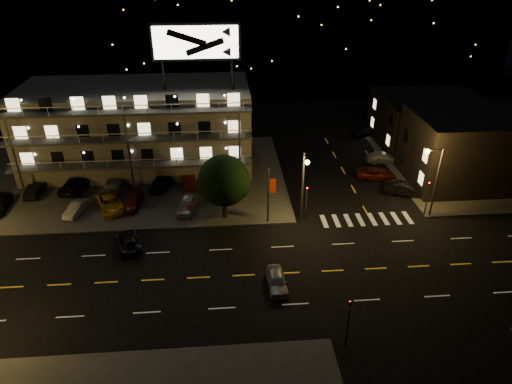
{
  "coord_description": "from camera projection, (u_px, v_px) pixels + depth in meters",
  "views": [
    {
      "loc": [
        0.54,
        -31.85,
        26.09
      ],
      "look_at": [
        3.73,
        8.0,
        3.99
      ],
      "focal_mm": 32.0,
      "sensor_mm": 36.0,
      "label": 1
    }
  ],
  "objects": [
    {
      "name": "curb_nw",
      "position": [
        107.0,
        179.0,
        56.8
      ],
      "size": [
        44.0,
        24.0,
        0.15
      ],
      "primitive_type": "cube",
      "color": "#3A3A37",
      "rests_on": "ground"
    },
    {
      "name": "lot_car_3",
      "position": [
        132.0,
        201.0,
        50.44
      ],
      "size": [
        2.46,
        4.64,
        1.28
      ],
      "primitive_type": "imported",
      "rotation": [
        0.0,
        0.0,
        -0.16
      ],
      "color": "#60180D",
      "rests_on": "curb_nw"
    },
    {
      "name": "lot_car_8",
      "position": [
        161.0,
        182.0,
        54.23
      ],
      "size": [
        2.92,
        4.78,
        1.52
      ],
      "primitive_type": "imported",
      "rotation": [
        0.0,
        0.0,
        2.87
      ],
      "color": "black",
      "rests_on": "curb_nw"
    },
    {
      "name": "road_car_west",
      "position": [
        128.0,
        242.0,
        43.94
      ],
      "size": [
        3.52,
        5.09,
        1.29
      ],
      "primitive_type": "imported",
      "rotation": [
        0.0,
        0.0,
        3.47
      ],
      "color": "black",
      "rests_on": "ground"
    },
    {
      "name": "side_car_1",
      "position": [
        375.0,
        173.0,
        56.8
      ],
      "size": [
        4.96,
        2.89,
        1.3
      ],
      "primitive_type": "imported",
      "rotation": [
        0.0,
        0.0,
        1.41
      ],
      "color": "#60180D",
      "rests_on": "ground"
    },
    {
      "name": "signal_sw",
      "position": [
        348.0,
        319.0,
        32.34
      ],
      "size": [
        0.2,
        0.27,
        4.6
      ],
      "color": "#2D2D30",
      "rests_on": "ground"
    },
    {
      "name": "signal_nw",
      "position": [
        306.0,
        200.0,
        47.17
      ],
      "size": [
        0.2,
        0.27,
        4.6
      ],
      "color": "#2D2D30",
      "rests_on": "ground"
    },
    {
      "name": "ground",
      "position": [
        221.0,
        276.0,
        40.37
      ],
      "size": [
        140.0,
        140.0,
        0.0
      ],
      "primitive_type": "plane",
      "color": "black",
      "rests_on": "ground"
    },
    {
      "name": "lot_car_1",
      "position": [
        76.0,
        209.0,
        49.1
      ],
      "size": [
        2.28,
        3.93,
        1.22
      ],
      "primitive_type": "imported",
      "rotation": [
        0.0,
        0.0,
        -0.28
      ],
      "color": "#9A9A9F",
      "rests_on": "curb_nw"
    },
    {
      "name": "side_car_0",
      "position": [
        404.0,
        189.0,
        53.05
      ],
      "size": [
        4.74,
        3.18,
        1.48
      ],
      "primitive_type": "imported",
      "rotation": [
        0.0,
        0.0,
        1.17
      ],
      "color": "black",
      "rests_on": "ground"
    },
    {
      "name": "lot_car_9",
      "position": [
        189.0,
        181.0,
        54.62
      ],
      "size": [
        2.33,
        4.43,
        1.39
      ],
      "primitive_type": "imported",
      "rotation": [
        0.0,
        0.0,
        3.36
      ],
      "color": "#60180D",
      "rests_on": "curb_nw"
    },
    {
      "name": "lot_car_6",
      "position": [
        76.0,
        183.0,
        53.85
      ],
      "size": [
        3.35,
        5.85,
        1.54
      ],
      "primitive_type": "imported",
      "rotation": [
        0.0,
        0.0,
        2.99
      ],
      "color": "black",
      "rests_on": "curb_nw"
    },
    {
      "name": "banner_north",
      "position": [
        269.0,
        194.0,
        46.39
      ],
      "size": [
        0.83,
        0.16,
        6.4
      ],
      "color": "#2D2D30",
      "rests_on": "ground"
    },
    {
      "name": "side_bldg_back",
      "position": [
        428.0,
        121.0,
        65.19
      ],
      "size": [
        14.06,
        12.0,
        7.0
      ],
      "color": "black",
      "rests_on": "ground"
    },
    {
      "name": "lot_car_7",
      "position": [
        113.0,
        185.0,
        53.73
      ],
      "size": [
        2.01,
        4.93,
        1.43
      ],
      "primitive_type": "imported",
      "rotation": [
        0.0,
        0.0,
        3.14
      ],
      "color": "#9A9A9F",
      "rests_on": "curb_nw"
    },
    {
      "name": "streetlight_nc",
      "position": [
        304.0,
        182.0,
        45.49
      ],
      "size": [
        0.44,
        1.92,
        8.0
      ],
      "color": "#2D2D30",
      "rests_on": "ground"
    },
    {
      "name": "streetlight_ne",
      "position": [
        434.0,
        175.0,
        46.76
      ],
      "size": [
        1.92,
        0.44,
        8.0
      ],
      "color": "#2D2D30",
      "rests_on": "ground"
    },
    {
      "name": "lot_car_5",
      "position": [
        35.0,
        189.0,
        52.81
      ],
      "size": [
        1.52,
        4.0,
        1.3
      ],
      "primitive_type": "imported",
      "rotation": [
        0.0,
        0.0,
        3.11
      ],
      "color": "black",
      "rests_on": "curb_nw"
    },
    {
      "name": "stop_sign",
      "position": [
        190.0,
        211.0,
        46.81
      ],
      "size": [
        0.91,
        0.11,
        2.61
      ],
      "color": "#2D2D30",
      "rests_on": "ground"
    },
    {
      "name": "tree",
      "position": [
        223.0,
        182.0,
        46.81
      ],
      "size": [
        5.6,
        5.39,
        7.05
      ],
      "color": "black",
      "rests_on": "curb_nw"
    },
    {
      "name": "lot_car_2",
      "position": [
        110.0,
        203.0,
        49.95
      ],
      "size": [
        4.25,
        5.58,
        1.41
      ],
      "primitive_type": "imported",
      "rotation": [
        0.0,
        0.0,
        0.43
      ],
      "color": "#C38C12",
      "rests_on": "curb_nw"
    },
    {
      "name": "hill_backdrop",
      "position": [
        186.0,
        20.0,
        94.37
      ],
      "size": [
        120.0,
        25.0,
        24.0
      ],
      "color": "black",
      "rests_on": "ground"
    },
    {
      "name": "road_car_east",
      "position": [
        277.0,
        281.0,
        38.87
      ],
      "size": [
        1.68,
        3.94,
        1.33
      ],
      "primitive_type": "imported",
      "rotation": [
        0.0,
        0.0,
        0.03
      ],
      "color": "#9A9A9F",
      "rests_on": "ground"
    },
    {
      "name": "side_car_3",
      "position": [
        365.0,
        132.0,
        69.08
      ],
      "size": [
        4.35,
        2.47,
        1.4
      ],
      "primitive_type": "imported",
      "rotation": [
        0.0,
        0.0,
        1.78
      ],
      "color": "black",
      "rests_on": "ground"
    },
    {
      "name": "motel",
      "position": [
        139.0,
        127.0,
        57.92
      ],
      "size": [
        28.0,
        13.8,
        18.1
      ],
      "color": "gray",
      "rests_on": "ground"
    },
    {
      "name": "side_bldg_front",
      "position": [
        470.0,
        149.0,
        54.36
      ],
      "size": [
        14.06,
        10.0,
        8.5
      ],
      "color": "black",
      "rests_on": "ground"
    },
    {
      "name": "curb_ne",
      "position": [
        448.0,
        166.0,
        59.87
      ],
      "size": [
        16.0,
        24.0,
        0.15
      ],
      "primitive_type": "cube",
      "color": "#3A3A37",
      "rests_on": "ground"
    },
    {
      "name": "lot_car_4",
      "position": [
        187.0,
        204.0,
        49.67
      ],
      "size": [
        2.47,
        4.6,
        1.49
      ],
      "primitive_type": "imported",
      "rotation": [
        0.0,
        0.0,
        -0.17
      ],
      "color": "#9A9A9F",
      "rests_on": "curb_nw"
    },
    {
      "name": "side_car_2",
      "position": [
        383.0,
        157.0,
        60.92
      ],
      "size": [
        4.82,
        2.17,
        1.37
      ],
      "primitive_type": "imported",
      "rotation": [
        0.0,
        0.0,
        1.52
      ],
      "color": "#9A9A9F",
      "rests_on": "ground"
    },
    {
      "name": "signal_ne",
      "position": [
        428.0,
        195.0,
        48.08
      ],
      "size": [
        0.27,
        0.2,
        4.6
      ],
      "color": "#2D2D30",
      "rests_on": "ground"
    }
  ]
}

